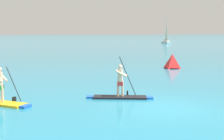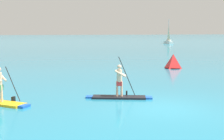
{
  "view_description": "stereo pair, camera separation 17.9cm",
  "coord_description": "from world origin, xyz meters",
  "px_view_note": "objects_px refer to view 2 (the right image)",
  "views": [
    {
      "loc": [
        -5.35,
        -12.1,
        3.28
      ],
      "look_at": [
        -0.62,
        6.86,
        0.8
      ],
      "focal_mm": 50.02,
      "sensor_mm": 36.0,
      "label": 1
    },
    {
      "loc": [
        -5.17,
        -12.15,
        3.28
      ],
      "look_at": [
        -0.62,
        6.86,
        0.8
      ],
      "focal_mm": 50.02,
      "sensor_mm": 36.0,
      "label": 2
    }
  ],
  "objects_px": {
    "paddleboarder_mid_center": "(120,91)",
    "race_marker_buoy": "(173,62)",
    "paddleboarder_near_left": "(2,97)",
    "sailboat_right_horizon": "(168,40)"
  },
  "relations": [
    {
      "from": "paddleboarder_mid_center",
      "to": "race_marker_buoy",
      "type": "height_order",
      "value": "paddleboarder_mid_center"
    },
    {
      "from": "race_marker_buoy",
      "to": "paddleboarder_mid_center",
      "type": "bearing_deg",
      "value": -125.78
    },
    {
      "from": "paddleboarder_near_left",
      "to": "paddleboarder_mid_center",
      "type": "distance_m",
      "value": 5.45
    },
    {
      "from": "paddleboarder_near_left",
      "to": "sailboat_right_horizon",
      "type": "distance_m",
      "value": 68.48
    },
    {
      "from": "paddleboarder_mid_center",
      "to": "paddleboarder_near_left",
      "type": "bearing_deg",
      "value": -162.98
    },
    {
      "from": "race_marker_buoy",
      "to": "sailboat_right_horizon",
      "type": "height_order",
      "value": "sailboat_right_horizon"
    },
    {
      "from": "paddleboarder_mid_center",
      "to": "race_marker_buoy",
      "type": "distance_m",
      "value": 13.07
    },
    {
      "from": "race_marker_buoy",
      "to": "sailboat_right_horizon",
      "type": "distance_m",
      "value": 53.12
    },
    {
      "from": "paddleboarder_near_left",
      "to": "sailboat_right_horizon",
      "type": "relative_size",
      "value": 0.41
    },
    {
      "from": "paddleboarder_near_left",
      "to": "paddleboarder_mid_center",
      "type": "height_order",
      "value": "paddleboarder_mid_center"
    }
  ]
}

